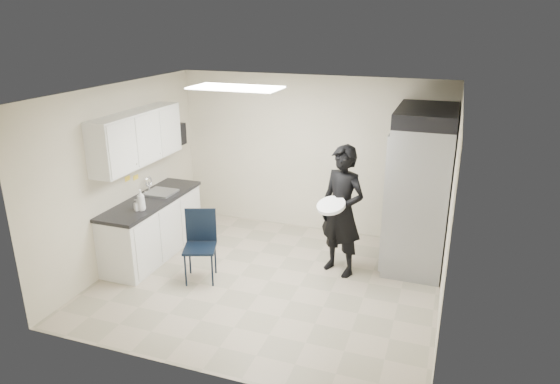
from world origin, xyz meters
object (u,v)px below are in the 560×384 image
at_px(lower_counter, 153,228).
at_px(man_tuxedo, 342,211).
at_px(commercial_fridge, 420,195).
at_px(folding_chair, 200,248).

xyz_separation_m(lower_counter, man_tuxedo, (2.81, 0.40, 0.50)).
height_order(lower_counter, commercial_fridge, commercial_fridge).
relative_size(lower_counter, commercial_fridge, 0.90).
relative_size(folding_chair, man_tuxedo, 0.51).
xyz_separation_m(folding_chair, man_tuxedo, (1.76, 0.87, 0.45)).
bearing_deg(commercial_fridge, man_tuxedo, -145.20).
distance_m(commercial_fridge, man_tuxedo, 1.19).
relative_size(commercial_fridge, folding_chair, 2.20).
distance_m(folding_chair, man_tuxedo, 2.01).
distance_m(lower_counter, man_tuxedo, 2.88).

